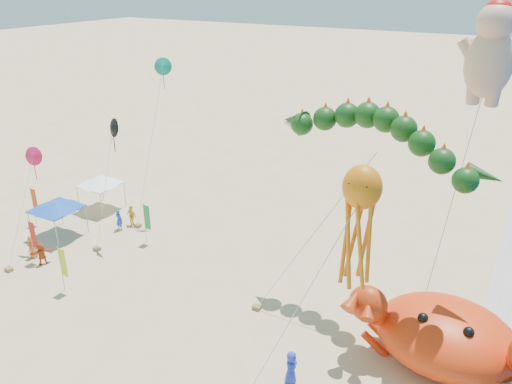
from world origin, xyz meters
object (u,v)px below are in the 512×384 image
at_px(dragon_kite, 375,141).
at_px(canopy_white, 100,182).
at_px(octopus_kite, 359,218).
at_px(cherub_kite, 491,51).
at_px(canopy_blue, 56,206).
at_px(crab_inflatable, 445,335).

bearing_deg(dragon_kite, canopy_white, 173.46).
height_order(octopus_kite, canopy_white, octopus_kite).
relative_size(cherub_kite, canopy_blue, 5.05).
bearing_deg(cherub_kite, canopy_blue, -164.11).
xyz_separation_m(octopus_kite, canopy_white, (-24.49, 8.01, -6.22)).
bearing_deg(dragon_kite, octopus_kite, -77.91).
bearing_deg(crab_inflatable, dragon_kite, 156.84).
height_order(dragon_kite, cherub_kite, cherub_kite).
distance_m(crab_inflatable, canopy_white, 28.89).
relative_size(octopus_kite, canopy_white, 3.47).
bearing_deg(canopy_blue, octopus_kite, -7.14).
distance_m(cherub_kite, octopus_kite, 12.50).
distance_m(dragon_kite, canopy_white, 24.81).
bearing_deg(dragon_kite, canopy_blue, -174.06).
bearing_deg(octopus_kite, canopy_white, 161.88).
height_order(cherub_kite, canopy_blue, cherub_kite).
xyz_separation_m(cherub_kite, octopus_kite, (-3.02, -10.62, -5.87)).
relative_size(crab_inflatable, octopus_kite, 0.84).
xyz_separation_m(crab_inflatable, dragon_kite, (-5.13, 2.19, 8.62)).
distance_m(cherub_kite, canopy_blue, 30.39).
bearing_deg(octopus_kite, dragon_kite, 102.09).
bearing_deg(cherub_kite, canopy_white, -174.60).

